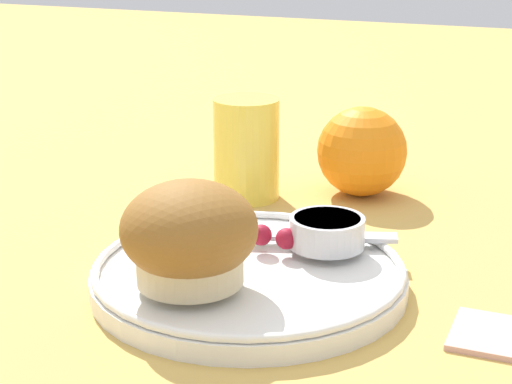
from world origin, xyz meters
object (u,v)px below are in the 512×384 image
butter_knife (277,235)px  juice_glass (246,149)px  orange_fruit (367,152)px  muffin (189,236)px

butter_knife → juice_glass: (-0.08, 0.13, 0.03)m
juice_glass → orange_fruit: bearing=26.1°
juice_glass → muffin: bearing=-76.1°
muffin → orange_fruit: bearing=81.1°
juice_glass → butter_knife: bearing=-58.5°
butter_knife → juice_glass: size_ratio=1.87×
butter_knife → orange_fruit: (0.02, 0.18, 0.02)m
muffin → juice_glass: size_ratio=0.97×
butter_knife → juice_glass: juice_glass is taller
muffin → juice_glass: bearing=103.9°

